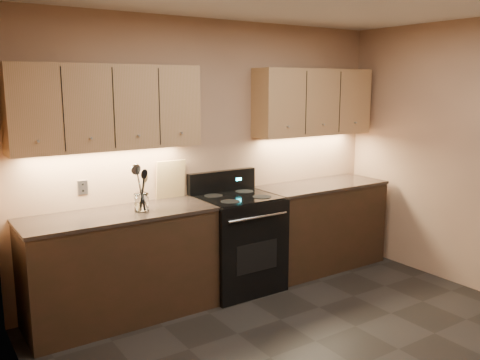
% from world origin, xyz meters
% --- Properties ---
extents(wall_back, '(4.00, 0.04, 2.60)m').
position_xyz_m(wall_back, '(0.00, 2.00, 1.30)').
color(wall_back, tan).
rests_on(wall_back, ground).
extents(wall_left, '(0.04, 4.00, 2.60)m').
position_xyz_m(wall_left, '(-2.00, 0.00, 1.30)').
color(wall_left, tan).
rests_on(wall_left, ground).
extents(counter_left, '(1.62, 0.62, 0.93)m').
position_xyz_m(counter_left, '(-1.10, 1.70, 0.47)').
color(counter_left, black).
rests_on(counter_left, ground).
extents(counter_right, '(1.46, 0.62, 0.93)m').
position_xyz_m(counter_right, '(1.18, 1.70, 0.47)').
color(counter_right, black).
rests_on(counter_right, ground).
extents(stove, '(0.76, 0.68, 1.14)m').
position_xyz_m(stove, '(0.08, 1.68, 0.48)').
color(stove, black).
rests_on(stove, ground).
extents(upper_cab_left, '(1.60, 0.30, 0.70)m').
position_xyz_m(upper_cab_left, '(-1.10, 1.85, 1.80)').
color(upper_cab_left, tan).
rests_on(upper_cab_left, wall_back).
extents(upper_cab_right, '(1.44, 0.30, 0.70)m').
position_xyz_m(upper_cab_right, '(1.18, 1.85, 1.80)').
color(upper_cab_right, tan).
rests_on(upper_cab_right, wall_back).
extents(outlet_plate, '(0.08, 0.01, 0.12)m').
position_xyz_m(outlet_plate, '(-1.30, 1.99, 1.12)').
color(outlet_plate, '#B2B5BA').
rests_on(outlet_plate, wall_back).
extents(utensil_crock, '(0.14, 0.14, 0.16)m').
position_xyz_m(utensil_crock, '(-0.91, 1.66, 1.00)').
color(utensil_crock, white).
rests_on(utensil_crock, counter_left).
extents(cutting_board, '(0.29, 0.07, 0.36)m').
position_xyz_m(cutting_board, '(-0.48, 1.97, 1.11)').
color(cutting_board, tan).
rests_on(cutting_board, counter_left).
extents(wooden_spoon, '(0.17, 0.13, 0.31)m').
position_xyz_m(wooden_spoon, '(-0.93, 1.65, 1.10)').
color(wooden_spoon, tan).
rests_on(wooden_spoon, utensil_crock).
extents(black_spoon, '(0.07, 0.16, 0.36)m').
position_xyz_m(black_spoon, '(-0.92, 1.66, 1.13)').
color(black_spoon, black).
rests_on(black_spoon, utensil_crock).
extents(black_turner, '(0.14, 0.11, 0.38)m').
position_xyz_m(black_turner, '(-0.89, 1.65, 1.13)').
color(black_turner, black).
rests_on(black_turner, utensil_crock).
extents(steel_skimmer, '(0.20, 0.15, 0.41)m').
position_xyz_m(steel_skimmer, '(-0.87, 1.65, 1.14)').
color(steel_skimmer, silver).
rests_on(steel_skimmer, utensil_crock).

